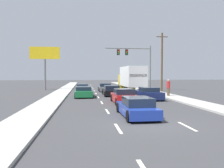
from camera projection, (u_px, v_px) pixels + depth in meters
ground_plane at (104, 90)px, 37.04m from camera, size 140.00×140.00×0.00m
sidewalk_right at (152, 92)px, 32.86m from camera, size 2.25×80.00×0.14m
sidewalk_left at (61, 93)px, 31.31m from camera, size 2.25×80.00×0.14m
lane_markings at (107, 92)px, 33.30m from camera, size 3.54×57.00×0.01m
car_white at (82, 88)px, 33.85m from camera, size 1.98×4.64×1.14m
car_green at (84, 92)px, 25.90m from camera, size 2.04×4.56×1.18m
car_gray at (105, 88)px, 34.49m from camera, size 1.94×4.21×1.22m
car_black at (111, 91)px, 27.79m from camera, size 2.01×4.70×1.22m
car_red at (124, 97)px, 20.27m from camera, size 1.91×4.33×1.29m
car_blue at (137, 107)px, 13.79m from camera, size 1.91×4.44×1.19m
box_truck at (131, 78)px, 32.04m from camera, size 2.70×8.51×3.61m
car_navy at (149, 94)px, 23.38m from camera, size 2.02×4.43×1.24m
traffic_signal_mast at (132, 57)px, 38.89m from camera, size 7.87×0.69×7.44m
utility_pole_mid at (162, 61)px, 35.57m from camera, size 1.80×0.28×8.97m
roadside_billboard at (45, 58)px, 37.80m from camera, size 4.84×0.36×7.10m
pedestrian_near_corner at (168, 88)px, 25.93m from camera, size 0.38×0.38×1.85m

